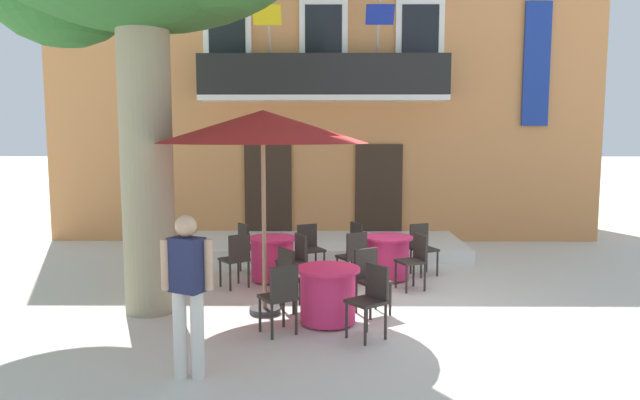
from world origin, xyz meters
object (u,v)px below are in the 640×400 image
object	(u,v)px
cafe_chair_front_1	(281,294)
cafe_chair_front_0	(292,274)
cafe_chair_middle_1	(249,244)
cafe_chair_middle_2	(236,257)
cafe_chair_front_3	(370,276)
cafe_table_middle	(272,258)
cafe_chair_middle_0	(310,246)
cafe_table_front	(328,295)
cafe_chair_near_tree_0	(422,245)
cafe_chair_middle_3	(295,258)
cafe_umbrella	(263,128)
pedestrian_near_entrance	(187,287)
cafe_chair_near_tree_2	(353,254)
cafe_chair_near_tree_3	(415,257)
cafe_table_near_tree	(388,257)
cafe_chair_near_tree_1	(361,243)
cafe_chair_front_2	(371,296)

from	to	relation	value
cafe_chair_front_1	cafe_chair_front_0	bearing A→B (deg)	84.95
cafe_chair_middle_1	cafe_chair_front_0	size ratio (longest dim) A/B	1.00
cafe_chair_middle_2	cafe_chair_front_3	size ratio (longest dim) A/B	1.00
cafe_table_middle	cafe_chair_middle_0	size ratio (longest dim) A/B	0.95
cafe_chair_middle_2	cafe_table_front	bearing A→B (deg)	-49.73
cafe_chair_near_tree_0	cafe_chair_middle_3	size ratio (longest dim) A/B	1.00
cafe_chair_front_0	cafe_umbrella	world-z (taller)	cafe_umbrella
cafe_chair_middle_0	cafe_chair_middle_3	bearing A→B (deg)	-101.41
cafe_chair_near_tree_0	cafe_chair_front_3	bearing A→B (deg)	-115.88
cafe_chair_middle_1	pedestrian_near_entrance	size ratio (longest dim) A/B	0.53
cafe_chair_near_tree_2	cafe_chair_front_1	distance (m)	2.63
cafe_chair_middle_0	cafe_umbrella	size ratio (longest dim) A/B	0.31
cafe_chair_near_tree_3	cafe_chair_front_1	size ratio (longest dim) A/B	1.00
cafe_table_near_tree	cafe_chair_near_tree_1	xyz separation A→B (m)	(-0.43, 0.62, 0.14)
cafe_umbrella	cafe_chair_front_0	bearing A→B (deg)	18.31
cafe_chair_near_tree_0	cafe_table_front	size ratio (longest dim) A/B	1.05
cafe_chair_middle_2	pedestrian_near_entrance	bearing A→B (deg)	-89.21
cafe_chair_near_tree_2	cafe_chair_middle_1	world-z (taller)	same
cafe_table_near_tree	cafe_chair_near_tree_3	distance (m)	0.77
cafe_table_near_tree	cafe_chair_near_tree_3	size ratio (longest dim) A/B	0.95
cafe_chair_middle_0	cafe_chair_front_2	size ratio (longest dim) A/B	1.00
cafe_chair_near_tree_2	cafe_table_front	world-z (taller)	cafe_chair_near_tree_2
cafe_chair_middle_1	cafe_chair_front_3	size ratio (longest dim) A/B	1.00
cafe_table_front	cafe_umbrella	size ratio (longest dim) A/B	0.30
cafe_chair_near_tree_0	cafe_umbrella	distance (m)	4.06
cafe_chair_middle_2	pedestrian_near_entrance	world-z (taller)	pedestrian_near_entrance
cafe_chair_near_tree_0	cafe_chair_near_tree_1	bearing A→B (deg)	167.05
cafe_chair_middle_1	cafe_table_front	size ratio (longest dim) A/B	1.05
cafe_chair_middle_1	cafe_chair_front_2	distance (m)	3.92
cafe_chair_near_tree_2	cafe_chair_near_tree_3	bearing A→B (deg)	-13.47
cafe_chair_middle_1	cafe_chair_near_tree_1	bearing A→B (deg)	4.02
cafe_chair_near_tree_1	cafe_umbrella	world-z (taller)	cafe_umbrella
cafe_chair_front_1	cafe_chair_near_tree_0	bearing A→B (deg)	54.32
cafe_chair_front_0	cafe_umbrella	bearing A→B (deg)	-161.69
cafe_umbrella	cafe_chair_middle_3	bearing A→B (deg)	73.39
cafe_chair_front_0	cafe_chair_front_3	world-z (taller)	same
cafe_chair_front_2	cafe_chair_front_3	bearing A→B (deg)	85.92
cafe_chair_middle_2	cafe_chair_front_2	bearing A→B (deg)	-48.67
cafe_chair_front_0	cafe_chair_front_2	distance (m)	1.51
cafe_chair_front_1	cafe_chair_middle_3	bearing A→B (deg)	88.07
cafe_chair_front_3	pedestrian_near_entrance	xyz separation A→B (m)	(-2.04, -2.21, 0.44)
cafe_chair_near_tree_1	cafe_chair_middle_3	bearing A→B (deg)	-130.66
cafe_chair_near_tree_3	cafe_chair_front_0	world-z (taller)	same
cafe_chair_near_tree_0	cafe_chair_near_tree_3	xyz separation A→B (m)	(-0.29, -1.03, 0.00)
cafe_chair_front_0	cafe_chair_front_2	xyz separation A→B (m)	(1.03, -1.10, 0.00)
cafe_umbrella	cafe_chair_front_3	bearing A→B (deg)	0.92
cafe_table_near_tree	cafe_chair_near_tree_1	world-z (taller)	cafe_chair_near_tree_1
cafe_umbrella	cafe_chair_near_tree_2	bearing A→B (deg)	48.97
cafe_chair_near_tree_1	cafe_chair_middle_3	size ratio (longest dim) A/B	1.00
cafe_chair_near_tree_1	cafe_chair_front_2	bearing A→B (deg)	-91.67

